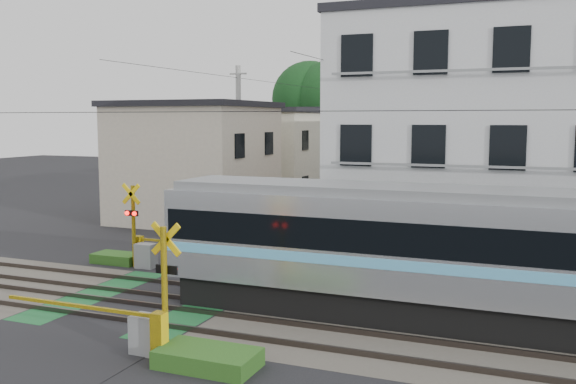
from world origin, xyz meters
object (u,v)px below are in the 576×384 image
at_px(crossing_signal_far, 145,248).
at_px(apartment_block, 481,139).
at_px(pedestrian, 398,175).
at_px(crossing_signal_near, 149,325).

bearing_deg(crossing_signal_far, apartment_block, 27.78).
relative_size(crossing_signal_far, pedestrian, 2.56).
relative_size(apartment_block, pedestrian, 5.52).
bearing_deg(pedestrian, crossing_signal_near, 81.00).
height_order(crossing_signal_near, pedestrian, crossing_signal_near).
xyz_separation_m(crossing_signal_near, apartment_block, (5.91, 13.15, 3.94)).
xyz_separation_m(apartment_block, pedestrian, (-8.72, 25.43, -3.73)).
relative_size(crossing_signal_near, pedestrian, 2.56).
height_order(apartment_block, pedestrian, apartment_block).
xyz_separation_m(crossing_signal_far, apartment_block, (11.09, 5.84, 3.94)).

